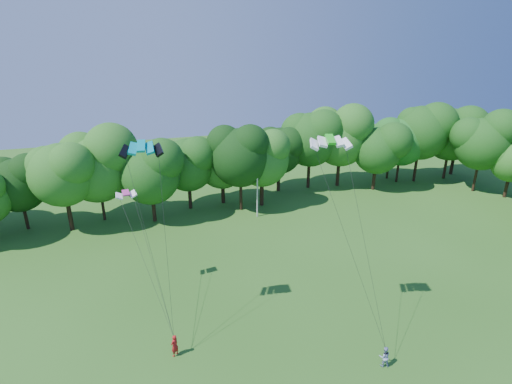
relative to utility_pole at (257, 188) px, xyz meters
name	(u,v)px	position (x,y,z in m)	size (l,w,h in m)	color
utility_pole	(257,188)	(0.00, 0.00, 0.00)	(1.58, 0.21, 7.89)	#B8B7AE
kite_flyer_left	(175,345)	(-13.70, -22.31, -3.14)	(0.68, 0.45, 1.86)	#AD1619
kite_flyer_right	(384,357)	(0.84, -27.99, -3.23)	(0.82, 0.64, 1.68)	#92A1CB
kite_teal	(141,146)	(-14.51, -18.62, 11.50)	(2.96, 1.56, 0.67)	#058A97
kite_green	(330,139)	(-1.78, -22.39, 11.92)	(3.06, 1.92, 0.53)	green
kite_pink	(126,193)	(-16.10, -12.62, 5.95)	(1.87, 1.09, 0.35)	#C3368F
tree_back_center	(240,155)	(-1.46, 2.92, 3.88)	(8.75, 8.75, 12.72)	#342114
tree_back_east	(402,137)	(26.63, 6.29, 3.61)	(8.45, 8.45, 12.29)	black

